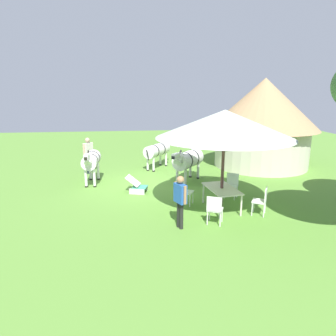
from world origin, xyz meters
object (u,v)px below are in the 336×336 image
at_px(guest_beside_umbrella, 180,197).
at_px(standing_watcher, 88,152).
at_px(striped_lounge_chair, 137,186).
at_px(zebra_by_umbrella, 91,161).
at_px(patio_chair_east_end, 232,184).
at_px(shade_umbrella, 225,124).
at_px(zebra_nearest_camera, 158,150).
at_px(patio_chair_near_hut, 184,190).
at_px(patio_dining_table, 222,190).
at_px(patio_chair_near_lawn, 262,199).
at_px(patio_chair_west_end, 215,208).
at_px(zebra_toward_hut, 188,160).
at_px(thatched_hut, 263,120).

height_order(guest_beside_umbrella, standing_watcher, standing_watcher).
height_order(striped_lounge_chair, zebra_by_umbrella, zebra_by_umbrella).
bearing_deg(patio_chair_east_end, zebra_by_umbrella, 9.28).
bearing_deg(shade_umbrella, zebra_nearest_camera, -164.53).
height_order(patio_chair_near_hut, striped_lounge_chair, patio_chair_near_hut).
relative_size(standing_watcher, zebra_nearest_camera, 0.85).
height_order(patio_dining_table, patio_chair_near_lawn, patio_chair_near_lawn).
bearing_deg(striped_lounge_chair, patio_chair_near_hut, 64.51).
height_order(patio_dining_table, patio_chair_west_end, patio_chair_west_end).
relative_size(standing_watcher, striped_lounge_chair, 1.88).
xyz_separation_m(striped_lounge_chair, zebra_toward_hut, (-1.21, 2.21, 0.71)).
bearing_deg(patio_chair_near_hut, zebra_by_umbrella, -101.44).
bearing_deg(zebra_by_umbrella, patio_dining_table, 145.84).
xyz_separation_m(patio_dining_table, guest_beside_umbrella, (1.27, -1.60, 0.28)).
distance_m(patio_chair_east_end, patio_chair_near_hut, 1.93).
height_order(shade_umbrella, patio_chair_near_lawn, shade_umbrella).
height_order(standing_watcher, zebra_nearest_camera, standing_watcher).
bearing_deg(zebra_nearest_camera, standing_watcher, -134.51).
bearing_deg(shade_umbrella, striped_lounge_chair, -127.20).
xyz_separation_m(patio_chair_near_lawn, guest_beside_umbrella, (0.63, -2.73, 0.42)).
bearing_deg(zebra_by_umbrella, patio_chair_near_hut, 143.27).
relative_size(patio_chair_east_end, patio_chair_west_end, 1.00).
bearing_deg(zebra_by_umbrella, patio_chair_east_end, 158.71).
bearing_deg(patio_chair_near_lawn, thatched_hut, 7.01).
relative_size(patio_chair_near_lawn, zebra_nearest_camera, 0.45).
height_order(patio_chair_near_lawn, zebra_nearest_camera, zebra_nearest_camera).
xyz_separation_m(thatched_hut, striped_lounge_chair, (3.61, -6.55, -2.15)).
xyz_separation_m(patio_dining_table, zebra_by_umbrella, (-3.46, -4.62, 0.35)).
bearing_deg(patio_chair_east_end, patio_chair_west_end, 93.94).
xyz_separation_m(patio_chair_east_end, patio_chair_near_lawn, (1.74, 0.42, 0.00)).
relative_size(patio_dining_table, striped_lounge_chair, 1.78).
bearing_deg(guest_beside_umbrella, thatched_hut, 118.38).
bearing_deg(thatched_hut, patio_chair_west_end, -32.37).
bearing_deg(patio_dining_table, thatched_hut, 146.30).
bearing_deg(guest_beside_umbrella, zebra_nearest_camera, 156.23).
xyz_separation_m(patio_chair_east_end, patio_chair_near_hut, (0.48, -1.87, 0.00)).
height_order(patio_chair_near_lawn, standing_watcher, standing_watcher).
bearing_deg(zebra_by_umbrella, zebra_toward_hut, -179.62).
bearing_deg(patio_chair_near_lawn, zebra_nearest_camera, 52.79).
bearing_deg(patio_dining_table, zebra_by_umbrella, -126.83).
distance_m(patio_dining_table, zebra_nearest_camera, 6.05).
relative_size(zebra_by_umbrella, zebra_toward_hut, 1.10).
bearing_deg(zebra_nearest_camera, patio_chair_east_end, -28.90).
distance_m(patio_chair_west_end, zebra_toward_hut, 4.50).
xyz_separation_m(patio_chair_near_hut, striped_lounge_chair, (-1.48, -1.60, -0.26)).
bearing_deg(zebra_by_umbrella, shade_umbrella, 145.84).
distance_m(patio_dining_table, striped_lounge_chair, 3.48).
height_order(patio_chair_west_end, zebra_nearest_camera, zebra_nearest_camera).
bearing_deg(zebra_by_umbrella, guest_beside_umbrella, 125.19).
bearing_deg(striped_lounge_chair, standing_watcher, -127.40).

